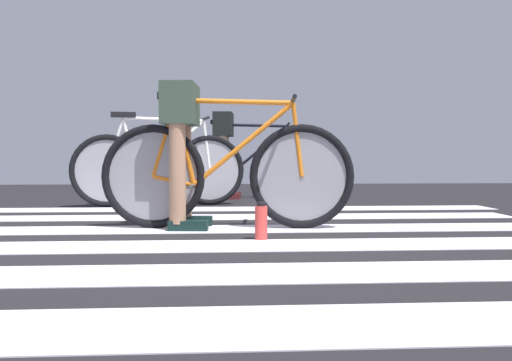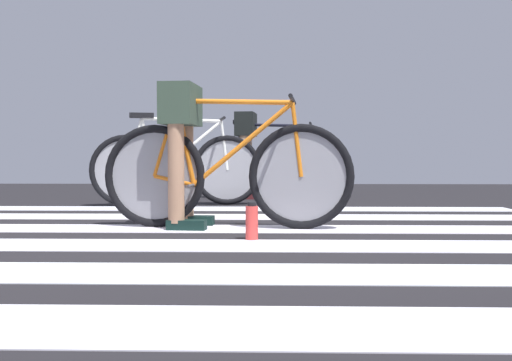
{
  "view_description": "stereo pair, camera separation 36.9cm",
  "coord_description": "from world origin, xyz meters",
  "px_view_note": "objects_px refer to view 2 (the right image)",
  "views": [
    {
      "loc": [
        0.1,
        -3.62,
        0.51
      ],
      "look_at": [
        0.37,
        0.37,
        0.35
      ],
      "focal_mm": 40.63,
      "sensor_mm": 36.0,
      "label": 1
    },
    {
      "loc": [
        0.47,
        -3.62,
        0.51
      ],
      "look_at": [
        0.37,
        0.37,
        0.35
      ],
      "focal_mm": 40.63,
      "sensor_mm": 36.0,
      "label": 2
    }
  ],
  "objects_px": {
    "bicycle_1_of_3": "(226,172)",
    "cyclist_3_of_3": "(246,143)",
    "water_bottle": "(252,222)",
    "bicycle_2_of_3": "(177,168)",
    "cyclist_1_of_3": "(182,135)",
    "bicycle_3_of_3": "(272,166)"
  },
  "relations": [
    {
      "from": "bicycle_1_of_3",
      "to": "bicycle_3_of_3",
      "type": "bearing_deg",
      "value": 88.7
    },
    {
      "from": "water_bottle",
      "to": "bicycle_2_of_3",
      "type": "bearing_deg",
      "value": 108.99
    },
    {
      "from": "cyclist_1_of_3",
      "to": "cyclist_3_of_3",
      "type": "bearing_deg",
      "value": 88.7
    },
    {
      "from": "bicycle_3_of_3",
      "to": "bicycle_2_of_3",
      "type": "bearing_deg",
      "value": -127.71
    },
    {
      "from": "bicycle_3_of_3",
      "to": "water_bottle",
      "type": "height_order",
      "value": "bicycle_3_of_3"
    },
    {
      "from": "bicycle_1_of_3",
      "to": "cyclist_3_of_3",
      "type": "bearing_deg",
      "value": 94.77
    },
    {
      "from": "cyclist_1_of_3",
      "to": "bicycle_2_of_3",
      "type": "xyz_separation_m",
      "value": [
        -0.34,
        1.85,
        -0.26
      ]
    },
    {
      "from": "cyclist_3_of_3",
      "to": "water_bottle",
      "type": "xyz_separation_m",
      "value": [
        0.18,
        -3.5,
        -0.55
      ]
    },
    {
      "from": "water_bottle",
      "to": "cyclist_3_of_3",
      "type": "bearing_deg",
      "value": 92.94
    },
    {
      "from": "cyclist_1_of_3",
      "to": "bicycle_3_of_3",
      "type": "xyz_separation_m",
      "value": [
        0.63,
        2.88,
        -0.26
      ]
    },
    {
      "from": "water_bottle",
      "to": "bicycle_1_of_3",
      "type": "bearing_deg",
      "value": 109.02
    },
    {
      "from": "cyclist_3_of_3",
      "to": "bicycle_1_of_3",
      "type": "bearing_deg",
      "value": -84.8
    },
    {
      "from": "cyclist_1_of_3",
      "to": "water_bottle",
      "type": "height_order",
      "value": "cyclist_1_of_3"
    },
    {
      "from": "bicycle_2_of_3",
      "to": "water_bottle",
      "type": "height_order",
      "value": "bicycle_2_of_3"
    },
    {
      "from": "cyclist_3_of_3",
      "to": "bicycle_2_of_3",
      "type": "bearing_deg",
      "value": -116.37
    },
    {
      "from": "cyclist_1_of_3",
      "to": "cyclist_3_of_3",
      "type": "xyz_separation_m",
      "value": [
        0.32,
        2.91,
        0.02
      ]
    },
    {
      "from": "bicycle_1_of_3",
      "to": "cyclist_1_of_3",
      "type": "xyz_separation_m",
      "value": [
        -0.31,
        0.03,
        0.26
      ]
    },
    {
      "from": "cyclist_3_of_3",
      "to": "water_bottle",
      "type": "distance_m",
      "value": 3.55
    },
    {
      "from": "cyclist_1_of_3",
      "to": "bicycle_2_of_3",
      "type": "bearing_deg",
      "value": 105.35
    },
    {
      "from": "bicycle_2_of_3",
      "to": "water_bottle",
      "type": "distance_m",
      "value": 2.6
    },
    {
      "from": "bicycle_1_of_3",
      "to": "cyclist_1_of_3",
      "type": "height_order",
      "value": "cyclist_1_of_3"
    },
    {
      "from": "bicycle_1_of_3",
      "to": "cyclist_1_of_3",
      "type": "relative_size",
      "value": 1.75
    }
  ]
}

